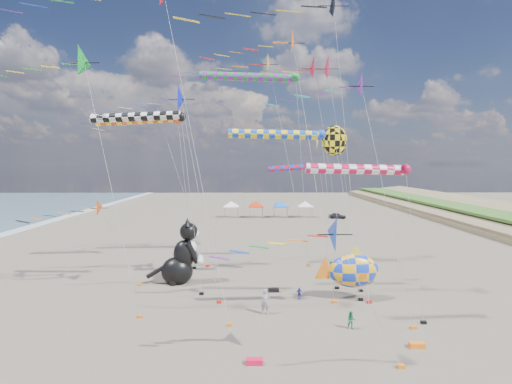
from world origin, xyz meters
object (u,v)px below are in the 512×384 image
object	(u,v)px
fish_inflatable	(353,271)
parked_car	(337,216)
person_adult	(265,302)
child_green	(351,320)
child_blue	(299,293)
cat_inflatable	(180,251)

from	to	relation	value
fish_inflatable	parked_car	world-z (taller)	fish_inflatable
person_adult	child_green	xyz separation A→B (m)	(5.52, -2.70, -0.32)
child_green	child_blue	world-z (taller)	child_green
fish_inflatable	child_green	distance (m)	6.27
child_green	fish_inflatable	bearing A→B (deg)	89.27
child_green	child_blue	xyz separation A→B (m)	(-2.68, 5.93, -0.12)
child_green	child_blue	size ratio (longest dim) A/B	1.25
cat_inflatable	child_blue	bearing A→B (deg)	-31.73
person_adult	parked_car	world-z (taller)	person_adult
parked_car	child_green	bearing A→B (deg)	-176.03
child_blue	parked_car	xyz separation A→B (m)	(13.34, 47.02, 0.11)
cat_inflatable	fish_inflatable	distance (m)	15.25
fish_inflatable	parked_car	distance (m)	48.04
child_blue	parked_car	size ratio (longest dim) A/B	0.28
child_blue	person_adult	bearing A→B (deg)	-151.05
cat_inflatable	child_green	distance (m)	16.77
person_adult	child_blue	size ratio (longest dim) A/B	1.92
person_adult	cat_inflatable	bearing A→B (deg)	132.07
person_adult	parked_car	xyz separation A→B (m)	(16.18, 50.25, -0.33)
cat_inflatable	fish_inflatable	world-z (taller)	cat_inflatable
cat_inflatable	parked_car	size ratio (longest dim) A/B	1.72
child_green	cat_inflatable	bearing A→B (deg)	155.71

